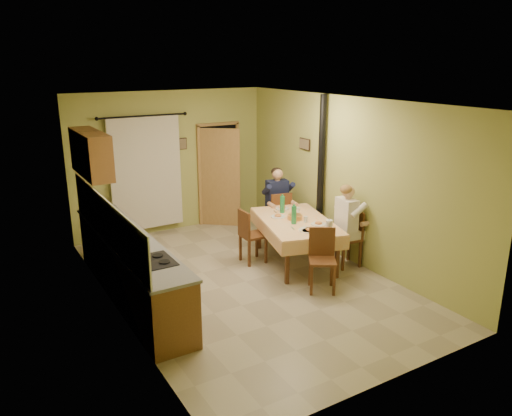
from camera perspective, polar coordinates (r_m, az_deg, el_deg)
floor at (r=7.97m, az=-1.19°, el=-8.39°), size 4.00×6.00×0.01m
room_shell at (r=7.38m, az=-1.27°, el=4.51°), size 4.04×6.04×2.82m
kitchen_run at (r=7.51m, az=-14.22°, el=-6.54°), size 0.64×3.64×1.56m
upper_cabinets at (r=8.29m, az=-18.37°, el=5.92°), size 0.35×1.40×0.70m
curtain at (r=9.89m, az=-12.44°, el=3.95°), size 1.70×0.07×2.22m
doorway at (r=10.46m, az=-4.20°, el=3.81°), size 0.96×0.58×2.15m
dining_table at (r=8.58m, az=4.53°, el=-3.80°), size 1.57×2.09×0.76m
tableware at (r=8.36m, az=4.92°, el=-1.13°), size 0.60×1.68×0.33m
chair_far at (r=9.62m, az=2.48°, el=-2.04°), size 0.48×0.48×0.97m
chair_near at (r=7.65m, az=7.53°, el=-7.29°), size 0.54×0.54×0.95m
chair_right at (r=8.60m, az=10.35°, el=-4.64°), size 0.44×0.44×0.96m
chair_left at (r=8.59m, az=-0.43°, el=-4.37°), size 0.40×0.40×0.94m
man_far at (r=9.46m, az=2.49°, el=1.37°), size 0.62×0.52×1.39m
man_right at (r=8.40m, az=10.48°, el=-0.90°), size 0.50×0.61×1.39m
stove_flue at (r=9.09m, az=7.33°, el=1.56°), size 0.24×0.24×2.80m
picture_back at (r=10.13m, az=-8.43°, el=7.28°), size 0.19×0.03×0.23m
picture_right at (r=9.42m, az=5.59°, el=7.29°), size 0.03×0.31×0.21m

